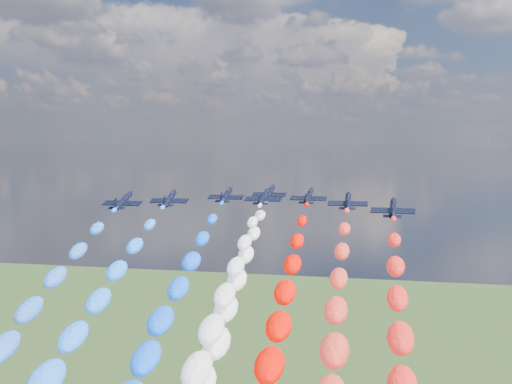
# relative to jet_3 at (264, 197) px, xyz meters

# --- Properties ---
(jet_0) EXTENTS (9.76, 13.27, 6.44)m
(jet_0) POSITION_rel_jet_3_xyz_m (-32.10, -16.44, 0.00)
(jet_0) COLOR black
(jet_1) EXTENTS (10.47, 13.77, 6.44)m
(jet_1) POSITION_rel_jet_3_xyz_m (-22.80, -8.65, 0.00)
(jet_1) COLOR black
(jet_2) EXTENTS (9.91, 13.38, 6.44)m
(jet_2) POSITION_rel_jet_3_xyz_m (-10.93, 3.41, 0.00)
(jet_2) COLOR black
(jet_3) EXTENTS (10.14, 13.54, 6.44)m
(jet_3) POSITION_rel_jet_3_xyz_m (0.00, 0.00, 0.00)
(jet_3) COLOR black
(jet_4) EXTENTS (10.14, 13.53, 6.44)m
(jet_4) POSITION_rel_jet_3_xyz_m (-0.68, 13.32, 0.00)
(jet_4) COLOR black
(trail_4) EXTENTS (6.96, 125.88, 61.34)m
(trail_4) POSITION_rel_jet_3_xyz_m (-0.68, -51.37, -28.77)
(trail_4) COLOR white
(jet_5) EXTENTS (10.36, 13.70, 6.44)m
(jet_5) POSITION_rel_jet_3_xyz_m (11.38, 4.47, 0.00)
(jet_5) COLOR black
(jet_6) EXTENTS (9.75, 13.26, 6.44)m
(jet_6) POSITION_rel_jet_3_xyz_m (22.16, -6.57, 0.00)
(jet_6) COLOR black
(jet_7) EXTENTS (10.37, 13.70, 6.44)m
(jet_7) POSITION_rel_jet_3_xyz_m (32.57, -19.43, 0.00)
(jet_7) COLOR black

